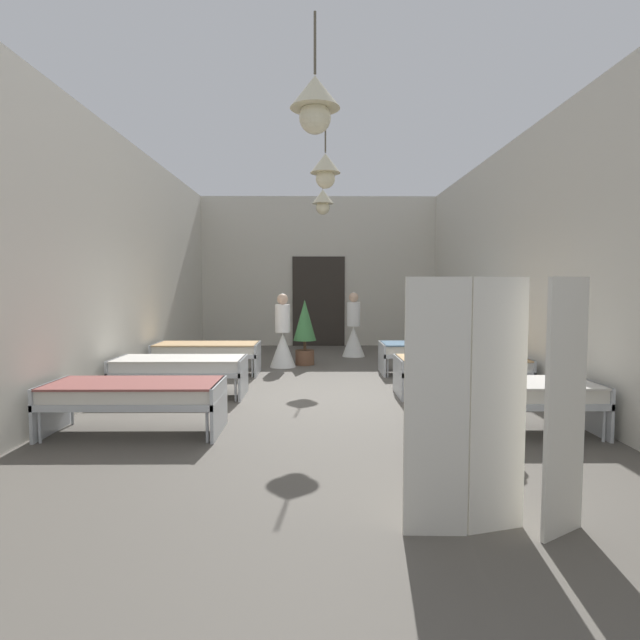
% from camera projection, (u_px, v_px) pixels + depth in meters
% --- Properties ---
extents(ground_plane, '(6.86, 13.21, 0.10)m').
position_uv_depth(ground_plane, '(321.00, 399.00, 7.63)').
color(ground_plane, '#59544C').
extents(room_shell, '(6.66, 12.81, 4.00)m').
position_uv_depth(room_shell, '(320.00, 264.00, 8.85)').
color(room_shell, beige).
rests_on(room_shell, ground).
extents(bed_left_row_0, '(1.90, 0.84, 0.57)m').
position_uv_depth(bed_left_row_0, '(135.00, 394.00, 5.69)').
color(bed_left_row_0, '#B7BCC1').
rests_on(bed_left_row_0, ground).
extents(bed_right_row_0, '(1.90, 0.84, 0.57)m').
position_uv_depth(bed_right_row_0, '(509.00, 393.00, 5.72)').
color(bed_right_row_0, '#B7BCC1').
rests_on(bed_right_row_0, ground).
extents(bed_left_row_1, '(1.90, 0.84, 0.57)m').
position_uv_depth(bed_left_row_1, '(180.00, 367.00, 7.58)').
color(bed_left_row_1, '#B7BCC1').
rests_on(bed_left_row_1, ground).
extents(bed_right_row_1, '(1.90, 0.84, 0.57)m').
position_uv_depth(bed_right_row_1, '(461.00, 366.00, 7.62)').
color(bed_right_row_1, '#B7BCC1').
rests_on(bed_right_row_1, ground).
extents(bed_left_row_2, '(1.90, 0.84, 0.57)m').
position_uv_depth(bed_left_row_2, '(207.00, 350.00, 9.48)').
color(bed_left_row_2, '#B7BCC1').
rests_on(bed_left_row_2, ground).
extents(bed_right_row_2, '(1.90, 0.84, 0.57)m').
position_uv_depth(bed_right_row_2, '(432.00, 350.00, 9.51)').
color(bed_right_row_2, '#B7BCC1').
rests_on(bed_right_row_2, ground).
extents(nurse_near_aisle, '(0.52, 0.52, 1.49)m').
position_uv_depth(nurse_near_aisle, '(354.00, 333.00, 11.81)').
color(nurse_near_aisle, white).
rests_on(nurse_near_aisle, ground).
extents(nurse_mid_aisle, '(0.52, 0.52, 1.49)m').
position_uv_depth(nurse_mid_aisle, '(283.00, 341.00, 10.29)').
color(nurse_mid_aisle, white).
rests_on(nurse_mid_aisle, ground).
extents(patient_seated_primary, '(0.44, 0.44, 0.80)m').
position_uv_depth(patient_seated_primary, '(480.00, 356.00, 5.63)').
color(patient_seated_primary, '#515B70').
rests_on(patient_seated_primary, bed_right_row_0).
extents(potted_plant, '(0.47, 0.47, 1.34)m').
position_uv_depth(potted_plant, '(305.00, 328.00, 10.56)').
color(potted_plant, brown).
rests_on(potted_plant, ground).
extents(privacy_screen, '(1.23, 0.26, 1.70)m').
position_uv_depth(privacy_screen, '(500.00, 407.00, 3.36)').
color(privacy_screen, silver).
rests_on(privacy_screen, ground).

